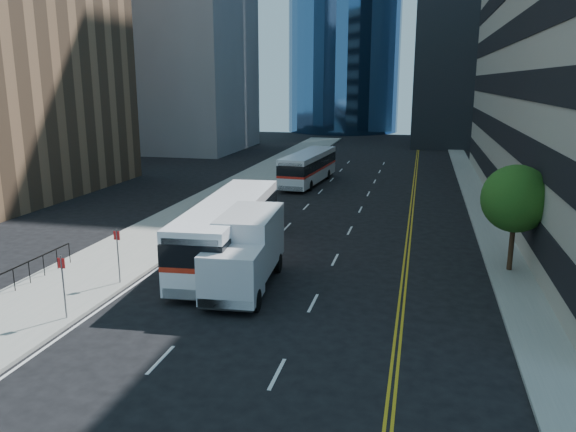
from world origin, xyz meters
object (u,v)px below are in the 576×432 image
(bus_rear, at_px, (309,167))
(box_truck, at_px, (246,250))
(street_tree, at_px, (516,199))
(bus_front, at_px, (230,229))

(bus_rear, distance_m, box_truck, 26.46)
(street_tree, relative_size, box_truck, 0.74)
(street_tree, height_order, bus_front, street_tree)
(bus_front, relative_size, bus_rear, 1.14)
(street_tree, distance_m, bus_rear, 25.90)
(box_truck, bearing_deg, bus_rear, 91.34)
(street_tree, bearing_deg, bus_rear, 123.49)
(bus_front, bearing_deg, street_tree, 1.93)
(bus_rear, bearing_deg, box_truck, -80.08)
(box_truck, bearing_deg, bus_front, 116.12)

